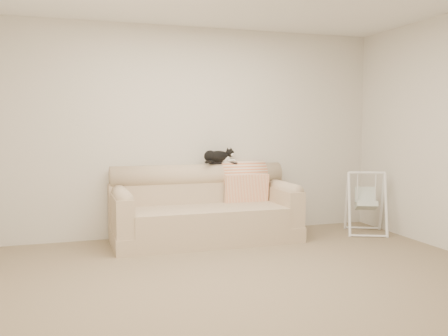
% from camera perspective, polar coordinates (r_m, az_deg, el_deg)
% --- Properties ---
extents(ground_plane, '(5.00, 5.00, 0.00)m').
position_cam_1_polar(ground_plane, '(4.60, 2.34, -12.63)').
color(ground_plane, '#6E5F49').
rests_on(ground_plane, ground).
extents(room_shell, '(5.04, 4.04, 2.60)m').
position_cam_1_polar(room_shell, '(4.38, 2.41, 6.77)').
color(room_shell, beige).
rests_on(room_shell, ground).
extents(sofa, '(2.20, 0.93, 0.90)m').
position_cam_1_polar(sofa, '(6.03, -2.31, -4.94)').
color(sofa, tan).
rests_on(sofa, ground).
extents(remote_a, '(0.18, 0.06, 0.03)m').
position_cam_1_polar(remote_a, '(6.26, -0.88, 0.58)').
color(remote_a, black).
rests_on(remote_a, sofa).
extents(remote_b, '(0.15, 0.15, 0.02)m').
position_cam_1_polar(remote_b, '(6.29, 0.77, 0.58)').
color(remote_b, black).
rests_on(remote_b, sofa).
extents(tuxedo_cat, '(0.47, 0.33, 0.19)m').
position_cam_1_polar(tuxedo_cat, '(6.25, -0.67, 1.34)').
color(tuxedo_cat, black).
rests_on(tuxedo_cat, sofa).
extents(throw_blanket, '(0.57, 0.38, 0.58)m').
position_cam_1_polar(throw_blanket, '(6.37, 2.18, -1.01)').
color(throw_blanket, '#E37943').
rests_on(throw_blanket, sofa).
extents(baby_swing, '(0.65, 0.67, 0.80)m').
position_cam_1_polar(baby_swing, '(6.65, 15.91, -3.79)').
color(baby_swing, white).
rests_on(baby_swing, ground).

